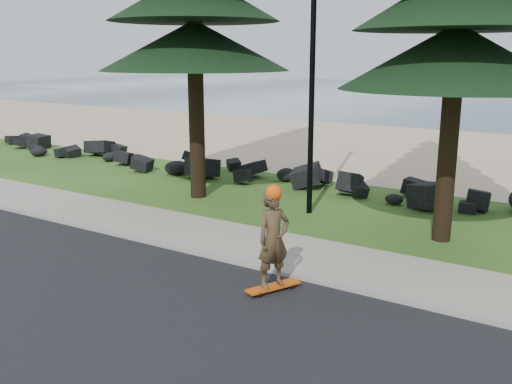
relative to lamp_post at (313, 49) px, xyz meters
The scene contains 8 objects.
ground 5.23m from the lamp_post, 90.00° to the right, with size 160.00×160.00×0.00m, color #2D541A.
road 8.74m from the lamp_post, 90.00° to the right, with size 160.00×7.00×0.02m, color black.
kerb 5.79m from the lamp_post, 90.00° to the right, with size 160.00×0.20×0.10m, color #9F978F.
sidewalk 5.08m from the lamp_post, 90.00° to the right, with size 160.00×2.00×0.08m, color gray.
beach_sand 12.03m from the lamp_post, 90.00° to the left, with size 160.00×15.00×0.01m, color beige.
seawall_boulders 4.78m from the lamp_post, 90.00° to the left, with size 60.00×2.40×1.10m, color black, non-canonical shape.
lamp_post is the anchor object (origin of this frame).
skateboarder 6.10m from the lamp_post, 69.25° to the right, with size 0.65×1.02×1.89m.
Camera 1 is at (6.57, -9.55, 4.00)m, focal length 40.00 mm.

